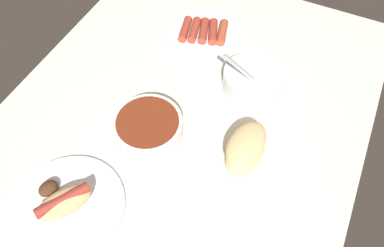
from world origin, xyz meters
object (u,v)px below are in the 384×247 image
(plate_hotdog_assembled, at_px, (66,204))
(plate_sausages, at_px, (204,34))
(bowl_coleslaw, at_px, (253,79))
(bowl_chili, at_px, (148,127))
(bread_stack, at_px, (246,148))

(plate_hotdog_assembled, distance_m, plate_sausages, 0.62)
(bowl_coleslaw, relative_size, plate_hotdog_assembled, 0.63)
(bowl_chili, xyz_separation_m, bread_stack, (-0.04, 0.24, 0.01))
(bread_stack, xyz_separation_m, plate_sausages, (-0.33, -0.26, -0.02))
(bowl_chili, relative_size, plate_hotdog_assembled, 0.67)
(bowl_chili, bearing_deg, plate_hotdog_assembled, -15.46)
(plate_sausages, bearing_deg, bread_stack, 37.69)
(plate_hotdog_assembled, xyz_separation_m, plate_sausages, (-0.62, 0.05, -0.00))
(bowl_coleslaw, xyz_separation_m, plate_sausages, (-0.12, -0.20, -0.02))
(plate_hotdog_assembled, relative_size, plate_sausages, 1.14)
(plate_sausages, bearing_deg, plate_hotdog_assembled, -4.32)
(bowl_chili, distance_m, bread_stack, 0.24)
(bowl_coleslaw, bearing_deg, bowl_chili, -34.92)
(bread_stack, bearing_deg, bowl_chili, -80.22)
(bowl_coleslaw, relative_size, bread_stack, 1.12)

